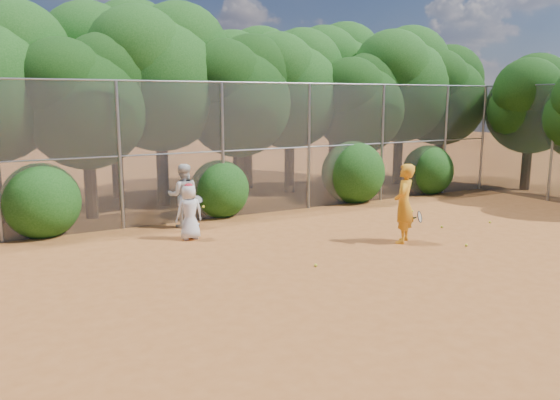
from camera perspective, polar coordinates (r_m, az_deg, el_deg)
ground at (r=12.04m, az=10.03°, el=-6.64°), size 80.00×80.00×0.00m
fence_back at (r=16.61m, az=-3.19°, el=5.44°), size 20.05×0.09×4.03m
fence_side at (r=21.06m, az=26.60°, el=5.42°), size 0.09×6.09×4.03m
tree_2 at (r=16.98m, az=-19.57°, el=10.14°), size 3.99×3.47×5.47m
tree_3 at (r=18.56m, az=-12.41°, el=12.99°), size 4.89×4.26×6.70m
tree_4 at (r=18.86m, az=-4.39°, el=11.22°), size 4.19×3.64×5.73m
tree_5 at (r=20.73m, az=1.10°, el=11.98°), size 4.51×3.92×6.17m
tree_6 at (r=21.26m, az=8.40°, el=10.28°), size 3.86×3.36×5.29m
tree_7 at (r=23.34m, az=12.56°, el=12.15°), size 4.77×4.14×6.53m
tree_8 at (r=24.47m, az=16.56°, el=10.79°), size 4.25×3.70×5.82m
tree_10 at (r=20.45m, az=-17.01°, el=13.18°), size 5.15×4.48×7.06m
tree_11 at (r=21.68m, az=-3.41°, el=12.21°), size 4.64×4.03×6.35m
tree_12 at (r=24.48m, az=5.75°, el=12.80°), size 5.02×4.37×6.88m
tree_13 at (r=23.37m, az=24.81°, el=9.45°), size 3.86×3.36×5.29m
bush_0 at (r=15.47m, az=-23.69°, el=0.25°), size 2.00×2.00×2.00m
bush_1 at (r=16.67m, az=-6.33°, el=1.41°), size 1.80×1.80×1.80m
bush_2 at (r=19.10m, az=7.65°, el=3.15°), size 2.20×2.20×2.20m
bush_3 at (r=21.38m, az=15.22°, el=3.25°), size 1.90×1.90×1.90m
player_yellow at (r=13.76m, az=12.83°, el=-0.37°), size 0.93×0.82×1.97m
player_teen at (r=13.97m, az=-9.44°, el=-1.20°), size 0.70×0.46×1.44m
player_white at (r=15.33m, az=-10.05°, el=0.46°), size 1.04×0.92×1.77m
ball_0 at (r=15.76m, az=16.55°, el=-2.70°), size 0.07×0.07×0.07m
ball_1 at (r=16.71m, az=13.87°, el=-1.83°), size 0.07×0.07×0.07m
ball_2 at (r=14.00m, az=18.88°, el=-4.48°), size 0.07×0.07×0.07m
ball_3 at (r=16.82m, az=21.09°, el=-2.16°), size 0.07×0.07×0.07m
ball_4 at (r=11.71m, az=3.76°, el=-6.82°), size 0.07×0.07×0.07m
ball_5 at (r=17.73m, az=13.67°, el=-1.12°), size 0.07×0.07×0.07m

